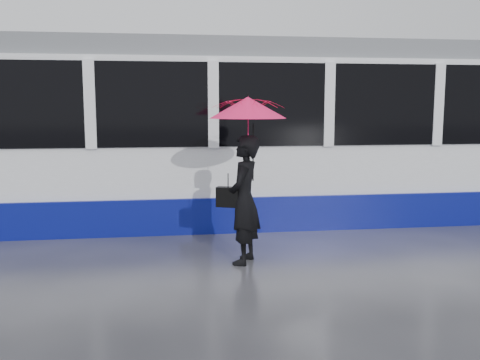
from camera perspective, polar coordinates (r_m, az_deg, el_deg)
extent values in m
plane|color=#2A2A2F|center=(7.99, -5.96, -7.95)|extent=(90.00, 90.00, 0.00)
cube|color=#3F3D38|center=(9.71, -6.36, -5.05)|extent=(34.00, 0.07, 0.02)
cube|color=#3F3D38|center=(11.12, -6.58, -3.40)|extent=(34.00, 0.07, 0.02)
cube|color=white|center=(10.55, -22.81, 3.73)|extent=(24.00, 2.40, 2.95)
cube|color=navy|center=(10.70, -22.47, -2.77)|extent=(24.00, 2.56, 0.62)
cube|color=black|center=(10.53, -23.01, 7.40)|extent=(23.00, 2.48, 1.40)
cube|color=slate|center=(10.58, -23.30, 12.67)|extent=(23.60, 2.20, 0.35)
imported|color=black|center=(7.38, 0.44, -2.14)|extent=(0.65, 0.77, 1.78)
imported|color=#FF156C|center=(7.28, 0.84, 5.54)|extent=(1.28, 1.29, 0.89)
cone|color=#FF156C|center=(7.27, 0.84, 7.73)|extent=(1.37, 1.37, 0.29)
cylinder|color=black|center=(7.27, 0.85, 9.05)|extent=(0.01, 0.01, 0.07)
cylinder|color=black|center=(7.33, 1.41, 2.94)|extent=(0.02, 0.02, 0.78)
cube|color=black|center=(7.36, -1.28, -1.83)|extent=(0.35, 0.25, 0.28)
cylinder|color=black|center=(7.33, -1.28, -0.07)|extent=(0.01, 0.01, 0.18)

